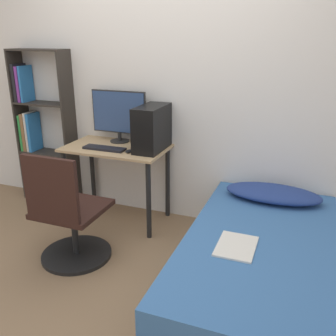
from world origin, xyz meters
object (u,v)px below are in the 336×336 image
Objects in this scene: bookshelf at (38,134)px; keyboard at (104,148)px; office_chair at (69,222)px; bed at (258,266)px; monitor at (119,114)px; pc_tower at (152,128)px.

keyboard is at bearing -16.21° from bookshelf.
bed is (1.43, 0.12, -0.13)m from office_chair.
office_chair is 1.66× the size of monitor.
bed is at bearing -20.10° from keyboard.
pc_tower reaches higher than office_chair.
bookshelf is 1.00m from keyboard.
bed is 3.38× the size of monitor.
pc_tower is at bearing -18.61° from monitor.
bookshelf is at bearing 174.67° from pc_tower.
pc_tower reaches higher than bed.
bed is 4.79× the size of keyboard.
office_chair is 1.06m from pc_tower.
pc_tower is at bearing 147.24° from bed.
keyboard is at bearing 159.90° from bed.
monitor is at bearing 92.40° from office_chair.
office_chair is 0.49× the size of bed.
monitor is (-1.47, 0.83, 0.79)m from bed.
pc_tower is at bearing 66.39° from office_chair.
bookshelf reaches higher than pc_tower.
office_chair is at bearing -87.60° from monitor.
keyboard is (-1.48, 0.54, 0.53)m from bed.
keyboard is at bearing 93.87° from office_chair.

